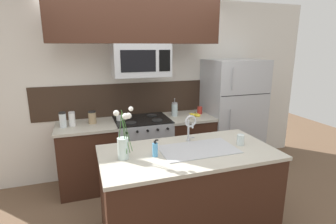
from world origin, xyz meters
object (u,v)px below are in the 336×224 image
Objects in this scene: storage_jar_medium at (72,119)px; dish_soap_bottle at (155,149)px; banana_bunch at (195,115)px; flower_vase at (123,144)px; french_press at (175,109)px; storage_jar_short at (92,117)px; coffee_tin at (200,110)px; storage_jar_squat at (120,117)px; stove_range at (143,150)px; microwave at (141,60)px; refrigerator at (231,114)px; drinking_glass at (241,140)px; storage_jar_tall at (63,120)px; sink_faucet at (190,125)px.

storage_jar_medium is 1.15× the size of dish_soap_bottle.
banana_bunch is 1.15× the size of dish_soap_bottle.
french_press is at bearing 53.15° from flower_vase.
storage_jar_short is 1.58m from coffee_tin.
storage_jar_medium is 0.62m from storage_jar_squat.
french_press is at bearing 178.59° from coffee_tin.
stove_range is 1.27m from microwave.
stove_range is at bearing -173.29° from french_press.
dish_soap_bottle is (-1.63, -1.29, 0.12)m from refrigerator.
refrigerator reaches higher than stove_range.
coffee_tin is 0.67× the size of dish_soap_bottle.
flower_vase is (-1.22, 0.04, 0.09)m from drinking_glass.
coffee_tin is at bearing 0.51° from storage_jar_squat.
flower_vase reaches higher than storage_jar_tall.
refrigerator is 15.31× the size of drinking_glass.
dish_soap_bottle is at bearing -141.56° from refrigerator.
refrigerator is at bearing 7.00° from banana_bunch.
storage_jar_short is 0.35× the size of flower_vase.
storage_jar_tall is 0.66× the size of sink_faucet.
refrigerator is at bearing 0.54° from storage_jar_medium.
stove_range is at bearing -7.40° from storage_jar_squat.
dish_soap_bottle reaches higher than banana_bunch.
storage_jar_short is 1.18m from french_press.
microwave is (0.00, -0.02, 1.27)m from stove_range.
refrigerator is 2.49m from storage_jar_tall.
microwave is 1.65m from drinking_glass.
microwave is 2.79× the size of french_press.
storage_jar_tall is 0.73m from storage_jar_squat.
flower_vase is at bearing -136.95° from banana_bunch.
banana_bunch is at bearing -173.00° from refrigerator.
coffee_tin is at bearing 1.64° from storage_jar_medium.
storage_jar_short is (-2.13, 0.02, 0.13)m from refrigerator.
coffee_tin is at bearing 176.82° from refrigerator.
french_press is 1.62× the size of dish_soap_bottle.
sink_faucet is (0.29, -1.01, -0.63)m from microwave.
sink_faucet reaches higher than storage_jar_medium.
storage_jar_short is 1.47m from banana_bunch.
drinking_glass is (-0.03, -1.21, 0.03)m from banana_bunch.
storage_jar_medium is 1.72m from banana_bunch.
microwave is 1.47m from dish_soap_bottle.
storage_jar_tall is 0.75× the size of french_press.
refrigerator is at bearing -3.18° from coffee_tin.
drinking_glass is at bearing -26.98° from sink_faucet.
drinking_glass is (-0.70, -1.29, 0.10)m from refrigerator.
microwave is at bearing -178.39° from refrigerator.
storage_jar_squat is at bearing 0.43° from storage_jar_short.
sink_faucet reaches higher than storage_jar_short.
french_press is at bearing 1.14° from storage_jar_short.
stove_range is 0.85m from storage_jar_short.
refrigerator is at bearing -0.45° from storage_jar_short.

